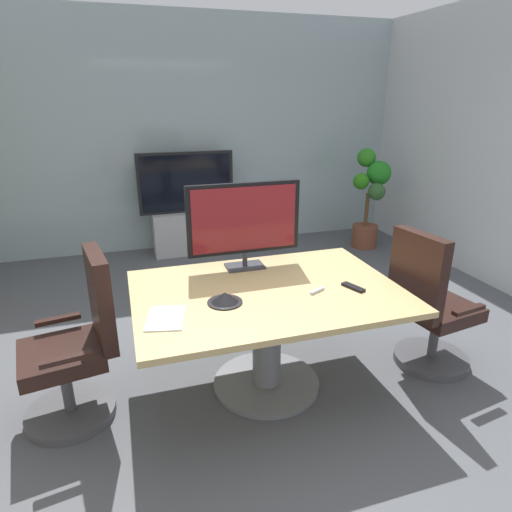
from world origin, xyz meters
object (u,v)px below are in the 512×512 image
object	(u,v)px
tv_monitor	(244,221)
potted_plant	(370,196)
conference_table	(267,316)
wall_display_unit	(188,220)
office_chair_right	(429,312)
remote_control	(353,287)
conference_phone	(225,298)
office_chair_left	(78,352)

from	to	relation	value
tv_monitor	potted_plant	world-z (taller)	tv_monitor
conference_table	wall_display_unit	size ratio (longest dim) A/B	1.34
office_chair_right	potted_plant	size ratio (longest dim) A/B	0.83
remote_control	wall_display_unit	bearing A→B (deg)	80.30
conference_phone	remote_control	xyz separation A→B (m)	(0.87, -0.05, -0.02)
office_chair_left	potted_plant	size ratio (longest dim) A/B	0.83
tv_monitor	potted_plant	distance (m)	3.15
conference_table	wall_display_unit	bearing A→B (deg)	91.14
potted_plant	wall_display_unit	bearing A→B (deg)	168.36
wall_display_unit	remote_control	size ratio (longest dim) A/B	7.71
wall_display_unit	potted_plant	xyz separation A→B (m)	(2.37, -0.49, 0.26)
office_chair_left	office_chair_right	distance (m)	2.46
remote_control	conference_phone	bearing A→B (deg)	156.14
conference_table	potted_plant	distance (m)	3.42
tv_monitor	potted_plant	bearing A→B (deg)	41.64
office_chair_left	tv_monitor	xyz separation A→B (m)	(1.19, 0.36, 0.65)
conference_phone	remote_control	bearing A→B (deg)	-3.17
tv_monitor	wall_display_unit	world-z (taller)	tv_monitor
potted_plant	remote_control	size ratio (longest dim) A/B	7.69
potted_plant	remote_control	distance (m)	3.20
tv_monitor	wall_display_unit	bearing A→B (deg)	90.66
office_chair_right	potted_plant	bearing A→B (deg)	-30.92
conference_table	wall_display_unit	world-z (taller)	wall_display_unit
wall_display_unit	conference_phone	distance (m)	3.14
conference_table	remote_control	world-z (taller)	remote_control
conference_table	remote_control	xyz separation A→B (m)	(0.55, -0.16, 0.20)
office_chair_left	remote_control	distance (m)	1.82
office_chair_right	wall_display_unit	distance (m)	3.39
tv_monitor	conference_phone	distance (m)	0.70
office_chair_right	office_chair_left	bearing A→B (deg)	76.42
conference_table	remote_control	bearing A→B (deg)	-15.64
wall_display_unit	conference_phone	size ratio (longest dim) A/B	5.95
wall_display_unit	potted_plant	bearing A→B (deg)	-11.64
office_chair_right	conference_phone	world-z (taller)	office_chair_right
tv_monitor	wall_display_unit	xyz separation A→B (m)	(-0.03, 2.57, -0.67)
wall_display_unit	remote_control	bearing A→B (deg)	-79.01
conference_phone	remote_control	world-z (taller)	conference_phone
conference_table	office_chair_right	distance (m)	1.23
wall_display_unit	potted_plant	distance (m)	2.43
office_chair_right	conference_phone	size ratio (longest dim) A/B	4.95
office_chair_left	potted_plant	xyz separation A→B (m)	(3.53, 2.44, 0.25)
office_chair_right	tv_monitor	size ratio (longest dim) A/B	1.30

